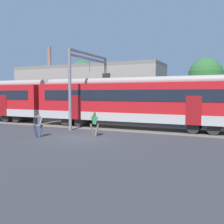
# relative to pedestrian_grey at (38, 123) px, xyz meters

# --- Properties ---
(ground_plane) EXTENTS (160.00, 160.00, 0.00)m
(ground_plane) POSITION_rel_pedestrian_grey_xyz_m (2.74, 0.74, -0.99)
(ground_plane) COLOR #38383D
(track_bed) EXTENTS (80.00, 4.40, 0.01)m
(track_bed) POSITION_rel_pedestrian_grey_xyz_m (-6.52, 6.93, -0.98)
(track_bed) COLOR slate
(track_bed) RESTS_ON ground
(pedestrian_grey) EXTENTS (0.60, 0.61, 1.67)m
(pedestrian_grey) POSITION_rel_pedestrian_grey_xyz_m (0.00, 0.00, 0.00)
(pedestrian_grey) COLOR navy
(pedestrian_grey) RESTS_ON ground
(pedestrian_green) EXTENTS (0.69, 0.45, 1.67)m
(pedestrian_green) POSITION_rel_pedestrian_grey_xyz_m (3.31, 1.95, -0.03)
(pedestrian_green) COLOR #6B6051
(pedestrian_green) RESTS_ON ground
(catenary_gantry) EXTENTS (0.24, 6.64, 6.53)m
(catenary_gantry) POSITION_rel_pedestrian_grey_xyz_m (0.11, 6.93, 3.32)
(catenary_gantry) COLOR gray
(catenary_gantry) RESTS_ON ground
(background_building) EXTENTS (19.19, 5.00, 9.20)m
(background_building) POSITION_rel_pedestrian_grey_xyz_m (-4.89, 14.80, 2.22)
(background_building) COLOR gray
(background_building) RESTS_ON ground
(street_tree_right) EXTENTS (4.11, 4.11, 7.14)m
(street_tree_right) POSITION_rel_pedestrian_grey_xyz_m (8.85, 19.44, 4.07)
(street_tree_right) COLOR brown
(street_tree_right) RESTS_ON ground
(street_tree_left) EXTENTS (4.06, 4.06, 7.38)m
(street_tree_left) POSITION_rel_pedestrian_grey_xyz_m (-6.96, 17.18, 4.34)
(street_tree_left) COLOR brown
(street_tree_left) RESTS_ON ground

